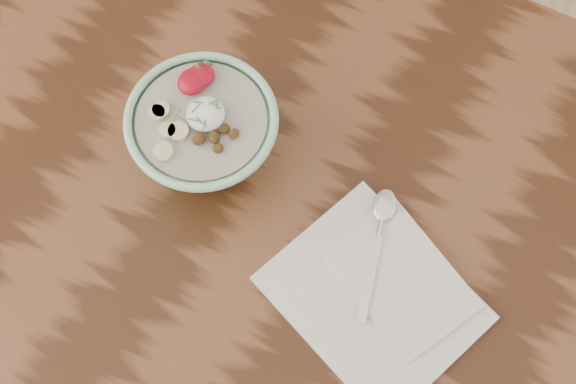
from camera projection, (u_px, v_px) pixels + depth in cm
name	position (u px, v px, depth cm)	size (l,w,h in cm)	color
table	(341.00, 277.00, 105.56)	(160.00, 90.00, 75.00)	#381C0E
breakfast_bowl	(204.00, 133.00, 96.25)	(18.09, 18.09, 11.87)	#9ED4A7
napkin	(379.00, 294.00, 94.57)	(28.11, 25.49, 1.42)	silver
spoon	(381.00, 223.00, 96.56)	(6.27, 16.94, 0.89)	silver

